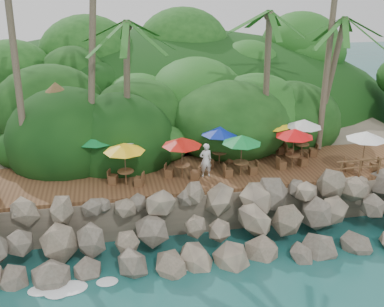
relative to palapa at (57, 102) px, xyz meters
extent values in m
plane|color=#19514F|center=(7.11, -9.39, -5.79)|extent=(140.00, 140.00, 0.00)
cube|color=gray|center=(7.11, 6.61, -4.74)|extent=(32.00, 25.20, 2.10)
ellipsoid|color=#143811|center=(7.11, 14.11, -5.79)|extent=(44.80, 28.00, 15.40)
cube|color=brown|center=(7.11, -3.39, -3.59)|extent=(26.00, 5.00, 0.20)
ellipsoid|color=white|center=(-1.89, -9.09, -5.76)|extent=(1.20, 0.80, 0.06)
ellipsoid|color=white|center=(1.11, -9.09, -5.76)|extent=(1.20, 0.80, 0.06)
ellipsoid|color=white|center=(4.11, -9.09, -5.76)|extent=(1.20, 0.80, 0.06)
ellipsoid|color=white|center=(7.11, -9.09, -5.76)|extent=(1.20, 0.80, 0.06)
ellipsoid|color=white|center=(10.11, -9.09, -5.76)|extent=(1.20, 0.80, 0.06)
ellipsoid|color=white|center=(13.11, -9.09, -5.76)|extent=(1.20, 0.80, 0.06)
cylinder|color=brown|center=(-1.73, -1.24, 1.85)|extent=(0.56, 2.52, 10.52)
cylinder|color=brown|center=(2.21, -0.55, 3.29)|extent=(1.69, 2.51, 13.42)
cylinder|color=brown|center=(3.90, -0.76, 0.44)|extent=(0.82, 0.99, 7.87)
ellipsoid|color=#23601E|center=(3.90, -0.76, 4.38)|extent=(6.00, 6.00, 2.40)
cylinder|color=brown|center=(12.09, -0.81, 0.65)|extent=(0.87, 1.19, 8.28)
ellipsoid|color=#23601E|center=(12.09, -0.81, 4.79)|extent=(6.00, 6.00, 2.40)
cylinder|color=brown|center=(15.92, -0.69, 2.35)|extent=(1.33, 2.01, 11.60)
cylinder|color=brown|center=(16.37, -0.32, 0.44)|extent=(1.03, 1.44, 7.84)
ellipsoid|color=#23601E|center=(16.37, -0.32, 4.37)|extent=(6.00, 6.00, 2.40)
cylinder|color=brown|center=(-1.40, -1.40, -2.29)|extent=(0.16, 0.16, 2.40)
cylinder|color=brown|center=(1.40, -1.40, -2.29)|extent=(0.16, 0.16, 2.40)
cylinder|color=brown|center=(-1.40, 1.40, -2.29)|extent=(0.16, 0.16, 2.40)
cylinder|color=brown|center=(1.40, 1.40, -2.29)|extent=(0.16, 0.16, 2.40)
cone|color=brown|center=(0.00, 0.00, 0.01)|extent=(5.06, 5.06, 2.20)
cylinder|color=brown|center=(16.38, -4.99, -3.12)|extent=(0.08, 0.08, 0.75)
cylinder|color=brown|center=(16.38, -4.99, -2.73)|extent=(0.85, 0.85, 0.05)
cylinder|color=brown|center=(16.38, -4.99, -2.38)|extent=(0.05, 0.05, 2.22)
cone|color=white|center=(16.38, -4.99, -1.42)|extent=(2.12, 2.12, 0.45)
cube|color=brown|center=(15.69, -4.85, -3.26)|extent=(0.50, 0.50, 0.46)
cube|color=brown|center=(17.07, -5.13, -3.26)|extent=(0.50, 0.50, 0.46)
cylinder|color=brown|center=(2.06, -2.56, -3.12)|extent=(0.08, 0.08, 0.75)
cylinder|color=brown|center=(2.06, -2.56, -2.73)|extent=(0.85, 0.85, 0.05)
cylinder|color=brown|center=(2.06, -2.56, -2.38)|extent=(0.05, 0.05, 2.22)
cone|color=#0C722F|center=(2.06, -2.56, -1.42)|extent=(2.12, 2.12, 0.45)
cube|color=brown|center=(1.41, -2.82, -3.26)|extent=(0.55, 0.55, 0.46)
cube|color=brown|center=(2.72, -2.29, -3.26)|extent=(0.55, 0.55, 0.46)
cylinder|color=brown|center=(9.61, -4.30, -3.12)|extent=(0.08, 0.08, 0.75)
cylinder|color=brown|center=(9.61, -4.30, -2.73)|extent=(0.85, 0.85, 0.05)
cylinder|color=brown|center=(9.61, -4.30, -2.38)|extent=(0.05, 0.05, 2.22)
cone|color=#0D7B31|center=(9.61, -4.30, -1.42)|extent=(2.12, 2.12, 0.45)
cube|color=brown|center=(8.90, -4.34, -3.26)|extent=(0.44, 0.44, 0.46)
cube|color=brown|center=(10.31, -4.27, -3.26)|extent=(0.44, 0.44, 0.46)
cylinder|color=brown|center=(3.60, -2.38, -3.12)|extent=(0.08, 0.08, 0.75)
cylinder|color=brown|center=(3.60, -2.38, -2.73)|extent=(0.85, 0.85, 0.05)
cylinder|color=brown|center=(3.60, -2.38, -2.38)|extent=(0.05, 0.05, 2.22)
cone|color=silver|center=(3.60, -2.38, -1.42)|extent=(2.12, 2.12, 0.45)
cube|color=brown|center=(2.91, -2.21, -3.26)|extent=(0.51, 0.51, 0.46)
cube|color=brown|center=(4.28, -2.55, -3.26)|extent=(0.51, 0.51, 0.46)
cylinder|color=brown|center=(8.85, -2.62, -3.12)|extent=(0.08, 0.08, 0.75)
cylinder|color=brown|center=(8.85, -2.62, -2.73)|extent=(0.85, 0.85, 0.05)
cylinder|color=brown|center=(8.85, -2.62, -2.38)|extent=(0.05, 0.05, 2.22)
cone|color=#0B239A|center=(8.85, -2.62, -1.42)|extent=(2.12, 2.12, 0.45)
cube|color=brown|center=(8.18, -2.87, -3.26)|extent=(0.55, 0.55, 0.46)
cube|color=brown|center=(9.51, -2.37, -3.26)|extent=(0.55, 0.55, 0.46)
cylinder|color=brown|center=(3.45, -4.33, -3.12)|extent=(0.08, 0.08, 0.75)
cylinder|color=brown|center=(3.45, -4.33, -2.73)|extent=(0.85, 0.85, 0.05)
cylinder|color=brown|center=(3.45, -4.33, -2.38)|extent=(0.05, 0.05, 2.22)
cone|color=yellow|center=(3.45, -4.33, -1.42)|extent=(2.12, 2.12, 0.45)
cube|color=brown|center=(2.80, -4.07, -3.26)|extent=(0.55, 0.55, 0.46)
cube|color=brown|center=(4.11, -4.60, -3.26)|extent=(0.55, 0.55, 0.46)
cylinder|color=brown|center=(6.44, -4.07, -3.12)|extent=(0.08, 0.08, 0.75)
cylinder|color=brown|center=(6.44, -4.07, -2.73)|extent=(0.85, 0.85, 0.05)
cylinder|color=brown|center=(6.44, -4.07, -2.38)|extent=(0.05, 0.05, 2.22)
cone|color=red|center=(6.44, -4.07, -1.42)|extent=(2.12, 2.12, 0.45)
cube|color=brown|center=(5.79, -3.80, -3.26)|extent=(0.55, 0.55, 0.46)
cube|color=brown|center=(7.10, -4.33, -3.26)|extent=(0.55, 0.55, 0.46)
cylinder|color=brown|center=(12.77, -3.81, -3.12)|extent=(0.08, 0.08, 0.75)
cylinder|color=brown|center=(12.77, -3.81, -2.73)|extent=(0.85, 0.85, 0.05)
cylinder|color=brown|center=(12.77, -3.81, -2.38)|extent=(0.05, 0.05, 2.22)
cone|color=red|center=(12.77, -3.81, -1.42)|extent=(2.12, 2.12, 0.45)
cube|color=brown|center=(12.08, -3.94, -3.26)|extent=(0.50, 0.50, 0.46)
cube|color=brown|center=(13.47, -3.68, -3.26)|extent=(0.50, 0.50, 0.46)
cylinder|color=brown|center=(14.01, -2.25, -3.12)|extent=(0.08, 0.08, 0.75)
cylinder|color=brown|center=(14.01, -2.25, -2.73)|extent=(0.85, 0.85, 0.05)
cylinder|color=brown|center=(14.01, -2.25, -2.38)|extent=(0.05, 0.05, 2.22)
cone|color=silver|center=(14.01, -2.25, -1.42)|extent=(2.12, 2.12, 0.45)
cube|color=brown|center=(13.32, -2.12, -3.26)|extent=(0.49, 0.49, 0.46)
cube|color=brown|center=(14.71, -2.37, -3.26)|extent=(0.49, 0.49, 0.46)
cylinder|color=brown|center=(12.20, -1.79, -3.12)|extent=(0.08, 0.08, 0.75)
cylinder|color=brown|center=(12.20, -1.79, -2.73)|extent=(0.85, 0.85, 0.05)
cylinder|color=brown|center=(12.20, -1.79, -2.38)|extent=(0.05, 0.05, 2.22)
cone|color=yellow|center=(12.20, -1.79, -1.42)|extent=(2.12, 2.12, 0.45)
cube|color=brown|center=(11.51, -1.94, -3.26)|extent=(0.51, 0.51, 0.46)
cube|color=brown|center=(12.89, -1.64, -3.26)|extent=(0.51, 0.51, 0.46)
cylinder|color=brown|center=(14.71, -5.74, -2.99)|extent=(0.10, 0.10, 1.00)
cylinder|color=brown|center=(15.81, -5.74, -2.99)|extent=(0.10, 0.10, 1.00)
cylinder|color=brown|center=(16.91, -5.74, -2.99)|extent=(0.10, 0.10, 1.00)
imported|color=white|center=(7.71, -4.11, -2.55)|extent=(0.73, 0.52, 1.89)
camera|label=1|loc=(2.67, -26.16, 6.55)|focal=42.88mm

